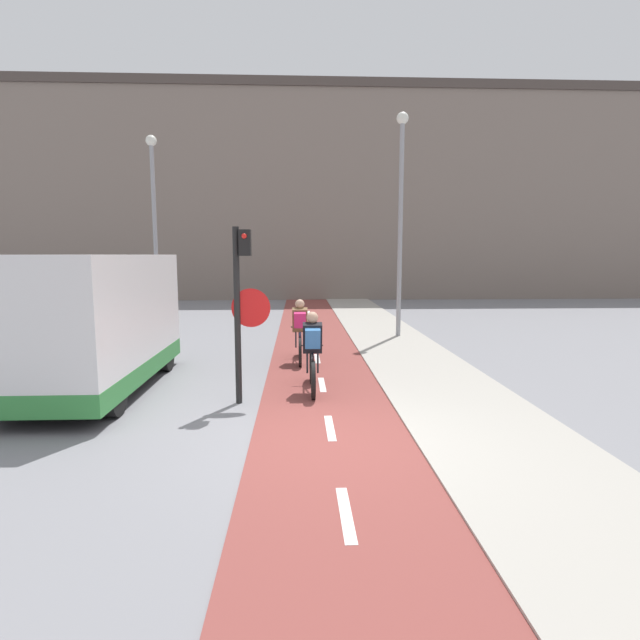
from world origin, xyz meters
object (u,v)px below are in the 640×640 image
van (96,325)px  street_lamp_sidewalk (401,203)px  traffic_light_pole (242,295)px  street_lamp_far (154,212)px  cyclist_near (312,354)px  cyclist_far (300,333)px

van → street_lamp_sidewalk: bearing=40.4°
traffic_light_pole → street_lamp_sidewalk: (4.12, 6.88, 2.27)m
street_lamp_far → street_lamp_sidewalk: street_lamp_sidewalk is taller
street_lamp_far → van: size_ratio=1.33×
cyclist_near → street_lamp_sidewalk: bearing=65.0°
street_lamp_far → cyclist_far: (4.92, -5.64, -3.30)m
cyclist_far → street_lamp_sidewalk: bearing=49.1°
street_lamp_far → van: 8.51m
cyclist_near → van: van is taller
street_lamp_sidewalk → van: size_ratio=1.39×
van → traffic_light_pole: bearing=-18.1°
street_lamp_sidewalk → cyclist_near: size_ratio=3.74×
cyclist_far → van: size_ratio=0.37×
cyclist_near → cyclist_far: same height
cyclist_near → traffic_light_pole: bearing=-151.3°
street_lamp_sidewalk → cyclist_far: (-3.12, -3.60, -3.45)m
traffic_light_pole → cyclist_far: size_ratio=1.71×
traffic_light_pole → street_lamp_sidewalk: 8.33m
traffic_light_pole → street_lamp_far: size_ratio=0.47×
street_lamp_far → cyclist_far: bearing=-48.9°
traffic_light_pole → cyclist_near: traffic_light_pole is taller
street_lamp_sidewalk → cyclist_far: 5.88m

